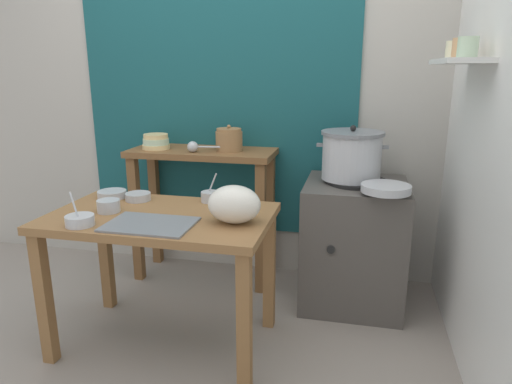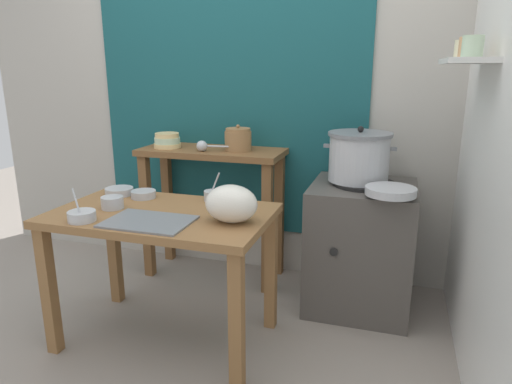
% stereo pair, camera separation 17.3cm
% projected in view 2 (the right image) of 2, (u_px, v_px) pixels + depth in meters
% --- Properties ---
extents(ground_plane, '(9.00, 9.00, 0.00)m').
position_uv_depth(ground_plane, '(190.00, 342.00, 2.44)').
color(ground_plane, gray).
extents(wall_back, '(4.40, 0.12, 2.60)m').
position_uv_depth(wall_back, '(263.00, 86.00, 3.08)').
color(wall_back, '#B2ADA3').
rests_on(wall_back, ground).
extents(wall_right, '(0.30, 3.20, 2.60)m').
position_uv_depth(wall_right, '(507.00, 98.00, 1.88)').
color(wall_right, white).
rests_on(wall_right, ground).
extents(prep_table, '(1.10, 0.66, 0.72)m').
position_uv_depth(prep_table, '(162.00, 232.00, 2.32)').
color(prep_table, olive).
rests_on(prep_table, ground).
extents(back_shelf_table, '(0.96, 0.40, 0.90)m').
position_uv_depth(back_shelf_table, '(212.00, 181.00, 3.08)').
color(back_shelf_table, brown).
rests_on(back_shelf_table, ground).
extents(stove_block, '(0.60, 0.61, 0.78)m').
position_uv_depth(stove_block, '(360.00, 246.00, 2.75)').
color(stove_block, '#4C4742').
rests_on(stove_block, ground).
extents(steamer_pot, '(0.42, 0.37, 0.32)m').
position_uv_depth(steamer_pot, '(359.00, 157.00, 2.63)').
color(steamer_pot, '#B7BABF').
rests_on(steamer_pot, stove_block).
extents(clay_pot, '(0.17, 0.17, 0.17)m').
position_uv_depth(clay_pot, '(238.00, 140.00, 2.95)').
color(clay_pot, olive).
rests_on(clay_pot, back_shelf_table).
extents(bowl_stack_enamel, '(0.18, 0.18, 0.10)m').
position_uv_depth(bowl_stack_enamel, '(167.00, 141.00, 3.06)').
color(bowl_stack_enamel, '#E5C684').
rests_on(bowl_stack_enamel, back_shelf_table).
extents(ladle, '(0.28, 0.08, 0.07)m').
position_uv_depth(ladle, '(204.00, 146.00, 2.93)').
color(ladle, '#B7BABF').
rests_on(ladle, back_shelf_table).
extents(serving_tray, '(0.40, 0.28, 0.01)m').
position_uv_depth(serving_tray, '(149.00, 222.00, 2.13)').
color(serving_tray, slate).
rests_on(serving_tray, prep_table).
extents(plastic_bag, '(0.25, 0.19, 0.18)m').
position_uv_depth(plastic_bag, '(231.00, 204.00, 2.11)').
color(plastic_bag, silver).
rests_on(plastic_bag, prep_table).
extents(wide_pan, '(0.26, 0.26, 0.04)m').
position_uv_depth(wide_pan, '(391.00, 191.00, 2.37)').
color(wide_pan, '#B7BABF').
rests_on(wide_pan, stove_block).
extents(prep_bowl_0, '(0.11, 0.11, 0.06)m').
position_uv_depth(prep_bowl_0, '(112.00, 202.00, 2.34)').
color(prep_bowl_0, '#B7BABF').
rests_on(prep_bowl_0, prep_table).
extents(prep_bowl_1, '(0.10, 0.10, 0.16)m').
position_uv_depth(prep_bowl_1, '(213.00, 195.00, 2.47)').
color(prep_bowl_1, '#B7BABF').
rests_on(prep_bowl_1, prep_table).
extents(prep_bowl_2, '(0.13, 0.13, 0.16)m').
position_uv_depth(prep_bowl_2, '(82.00, 215.00, 2.14)').
color(prep_bowl_2, '#B7BABF').
rests_on(prep_bowl_2, prep_table).
extents(prep_bowl_3, '(0.14, 0.14, 0.04)m').
position_uv_depth(prep_bowl_3, '(143.00, 194.00, 2.53)').
color(prep_bowl_3, '#B7BABF').
rests_on(prep_bowl_3, prep_table).
extents(prep_bowl_4, '(0.16, 0.16, 0.04)m').
position_uv_depth(prep_bowl_4, '(119.00, 191.00, 2.59)').
color(prep_bowl_4, '#B7BABF').
rests_on(prep_bowl_4, prep_table).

